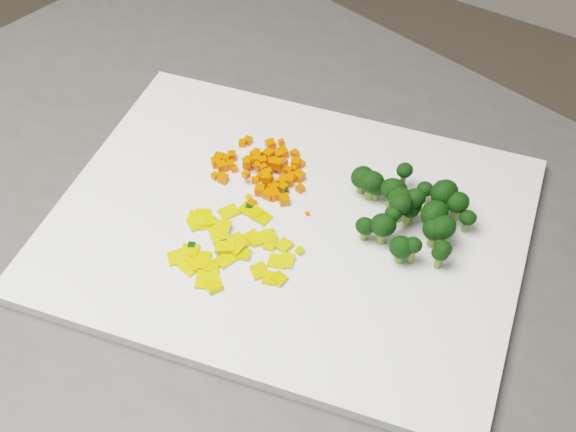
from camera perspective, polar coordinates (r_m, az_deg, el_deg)
The scene contains 139 objects.
counter_block at distance 1.26m, azimuth -0.81°, elevation -14.22°, with size 1.09×0.76×0.90m, color #444442.
cutting_board at distance 0.88m, azimuth 0.00°, elevation -0.74°, with size 0.50×0.39×0.01m, color white.
carrot_pile at distance 0.92m, azimuth -1.98°, elevation 3.77°, with size 0.11×0.11×0.03m, color #F14902, non-canonical shape.
pepper_pile at distance 0.84m, azimuth -3.82°, elevation -2.00°, with size 0.13×0.13×0.02m, color #D5B70B, non-canonical shape.
broccoli_pile at distance 0.86m, azimuth 8.32°, elevation 0.81°, with size 0.13×0.13×0.06m, color black, non-canonical shape.
carrot_cube_0 at distance 0.89m, azimuth -0.28°, elevation 1.15°, with size 0.01×0.01×0.01m, color #F14902.
carrot_cube_1 at distance 0.94m, azimuth -5.15°, elevation 3.82°, with size 0.01×0.01×0.01m, color #F14902.
carrot_cube_2 at distance 0.91m, azimuth -1.58°, elevation 2.06°, with size 0.01×0.01×0.01m, color #F14902.
carrot_cube_3 at distance 0.93m, azimuth -3.83°, elevation 3.37°, with size 0.01×0.01×0.01m, color #F14902.
carrot_cube_4 at distance 0.92m, azimuth -1.97°, elevation 2.80°, with size 0.01×0.01×0.01m, color #F14902.
carrot_cube_5 at distance 0.96m, azimuth -3.27°, elevation 5.20°, with size 0.01×0.01×0.01m, color #F14902.
carrot_cube_6 at distance 0.92m, azimuth -1.41°, elevation 3.31°, with size 0.01×0.01×0.01m, color #F14902.
carrot_cube_7 at distance 0.89m, azimuth -1.39°, elevation 1.53°, with size 0.01×0.01×0.01m, color #F14902.
carrot_cube_8 at distance 0.91m, azimuth -1.76°, elevation 3.47°, with size 0.01×0.01×0.01m, color #F14902.
carrot_cube_9 at distance 0.90m, azimuth -1.47°, elevation 2.63°, with size 0.01×0.01×0.01m, color #F14902.
carrot_cube_10 at distance 0.94m, azimuth -4.00°, elevation 4.28°, with size 0.01×0.01×0.01m, color #F14902.
carrot_cube_11 at distance 0.90m, azimuth -1.05°, elevation 1.99°, with size 0.01×0.01×0.01m, color #F14902.
carrot_cube_12 at distance 0.89m, azimuth -0.96°, elevation 1.49°, with size 0.01×0.01×0.01m, color #F14902.
carrot_cube_13 at distance 0.93m, azimuth -2.75°, elevation 3.92°, with size 0.01×0.01×0.01m, color #F14902.
carrot_cube_14 at distance 0.93m, azimuth -2.30°, elevation 4.35°, with size 0.01×0.01×0.01m, color #F14902.
carrot_cube_15 at distance 0.91m, azimuth -1.42°, elevation 3.12°, with size 0.01×0.01×0.01m, color #F14902.
carrot_cube_16 at distance 0.92m, azimuth -2.18°, elevation 3.60°, with size 0.01×0.01×0.01m, color #F14902.
carrot_cube_17 at distance 0.93m, azimuth -4.74°, elevation 3.52°, with size 0.01×0.01×0.01m, color #F14902.
carrot_cube_18 at distance 0.94m, azimuth 0.49°, elevation 4.46°, with size 0.01×0.01×0.01m, color #F14902.
carrot_cube_19 at distance 0.90m, azimuth 0.87°, elevation 1.96°, with size 0.01×0.01×0.01m, color #F14902.
carrot_cube_20 at distance 0.92m, azimuth 0.04°, elevation 3.25°, with size 0.01×0.01×0.01m, color #F14902.
carrot_cube_21 at distance 0.96m, azimuth -0.49°, elevation 5.26°, with size 0.01×0.01×0.01m, color #F14902.
carrot_cube_22 at distance 0.92m, azimuth -4.63°, elevation 2.67°, with size 0.01×0.01×0.01m, color #F14902.
carrot_cube_23 at distance 0.91m, azimuth -0.32°, elevation 2.39°, with size 0.01×0.01×0.01m, color #F14902.
carrot_cube_24 at distance 0.92m, azimuth -1.91°, elevation 3.16°, with size 0.01×0.01×0.01m, color #F14902.
carrot_cube_25 at distance 0.93m, azimuth 0.37°, elevation 3.37°, with size 0.01×0.01×0.01m, color #F14902.
carrot_cube_26 at distance 0.93m, azimuth -4.11°, elevation 3.62°, with size 0.01×0.01×0.01m, color #F14902.
carrot_cube_27 at distance 0.95m, azimuth -2.25°, elevation 4.56°, with size 0.01×0.01×0.01m, color #F14902.
carrot_cube_28 at distance 0.94m, azimuth -0.67°, elevation 4.31°, with size 0.01×0.01×0.01m, color #F14902.
carrot_cube_29 at distance 0.94m, azimuth -0.37°, elevation 4.49°, with size 0.01×0.01×0.01m, color #F14902.
carrot_cube_30 at distance 0.92m, azimuth -5.21°, elevation 2.85°, with size 0.01×0.01×0.01m, color #F14902.
carrot_cube_31 at distance 0.92m, azimuth -2.99°, elevation 3.79°, with size 0.01×0.01×0.01m, color #F14902.
carrot_cube_32 at distance 0.90m, azimuth -1.59°, elevation 2.71°, with size 0.01×0.01×0.01m, color #F14902.
carrot_cube_33 at distance 0.92m, azimuth -1.81°, elevation 3.91°, with size 0.01×0.01×0.01m, color #F14902.
carrot_cube_34 at distance 0.92m, azimuth 0.28°, elevation 2.79°, with size 0.01×0.01×0.01m, color #F14902.
carrot_cube_35 at distance 0.93m, azimuth 0.54°, elevation 3.78°, with size 0.01×0.01×0.01m, color #F14902.
carrot_cube_36 at distance 0.90m, azimuth -0.39°, elevation 2.02°, with size 0.01×0.01×0.01m, color #F14902.
carrot_cube_37 at distance 0.93m, azimuth -1.65°, elevation 3.45°, with size 0.01×0.01×0.01m, color #F14902.
carrot_cube_38 at distance 0.95m, azimuth -1.26°, elevation 5.09°, with size 0.01×0.01×0.01m, color #F14902.
carrot_cube_39 at distance 0.92m, azimuth -1.12°, elevation 3.82°, with size 0.01×0.01×0.01m, color #F14902.
carrot_cube_40 at distance 0.90m, azimuth -1.32°, elevation 1.55°, with size 0.01×0.01×0.01m, color #F14902.
carrot_cube_41 at distance 0.93m, azimuth -1.92°, elevation 3.69°, with size 0.01×0.01×0.01m, color #F14902.
carrot_cube_42 at distance 0.91m, azimuth -0.38°, elevation 2.66°, with size 0.01×0.01×0.01m, color #F14902.
carrot_cube_43 at distance 0.93m, azimuth -2.95°, elevation 3.70°, with size 0.01×0.01×0.01m, color #F14902.
carrot_cube_44 at distance 0.93m, azimuth -0.37°, elevation 3.82°, with size 0.01×0.01×0.01m, color #F14902.
carrot_cube_45 at distance 0.93m, azimuth -2.38°, elevation 3.91°, with size 0.01×0.01×0.01m, color #F14902.
carrot_cube_46 at distance 0.92m, azimuth -0.80°, elevation 3.73°, with size 0.01×0.01×0.01m, color #F14902.
carrot_cube_47 at distance 0.96m, azimuth -2.86°, elevation 5.38°, with size 0.01×0.01×0.01m, color #F14902.
carrot_cube_48 at distance 0.90m, azimuth -2.02°, elevation 1.83°, with size 0.01×0.01×0.01m, color #F14902.
carrot_cube_49 at distance 0.92m, azimuth -4.70°, elevation 2.79°, with size 0.01×0.01×0.01m, color #F14902.
carrot_cube_50 at distance 0.92m, azimuth 0.81°, elevation 2.85°, with size 0.01×0.01×0.01m, color #F14902.
carrot_cube_51 at distance 0.90m, azimuth -1.72°, elevation 2.95°, with size 0.01×0.01×0.01m, color #F14902.
carrot_cube_52 at distance 0.94m, azimuth -4.49°, elevation 4.05°, with size 0.01×0.01×0.01m, color #F14902.
carrot_cube_53 at distance 0.92m, azimuth -0.37°, elevation 3.28°, with size 0.01×0.01×0.01m, color #F14902.
carrot_cube_54 at distance 0.93m, azimuth -1.41°, elevation 4.38°, with size 0.01×0.01×0.01m, color #F14902.
carrot_cube_55 at distance 0.95m, azimuth -0.36°, elevation 4.63°, with size 0.01×0.01×0.01m, color #F14902.
carrot_cube_56 at distance 0.91m, azimuth -3.00°, elevation 2.94°, with size 0.01×0.01×0.01m, color #F14902.
carrot_cube_57 at distance 0.93m, azimuth -2.28°, elevation 4.03°, with size 0.01×0.01×0.01m, color #F14902.
carrot_cube_58 at distance 0.91m, azimuth -0.61°, elevation 2.41°, with size 0.01×0.01×0.01m, color #F14902.
carrot_cube_59 at distance 0.94m, azimuth -4.94°, elevation 4.13°, with size 0.01×0.01×0.01m, color #F14902.
carrot_cube_60 at distance 0.91m, azimuth 0.04°, elevation 2.52°, with size 0.01×0.01×0.01m, color #F14902.
carrot_cube_61 at distance 0.93m, azimuth 0.92°, elevation 3.73°, with size 0.01×0.01×0.01m, color #F14902.
pepper_chunk_0 at distance 0.84m, azimuth -6.47°, elevation -3.36°, with size 0.02×0.02×0.01m, color #D5B70B.
pepper_chunk_1 at distance 0.84m, azimuth -3.26°, elevation -2.73°, with size 0.01×0.02×0.00m, color #D5B70B.
pepper_chunk_2 at distance 0.83m, azimuth -5.57°, elevation -3.61°, with size 0.02×0.02×0.01m, color #D5B70B.
pepper_chunk_3 at distance 0.85m, azimuth -1.26°, elevation -1.90°, with size 0.02×0.01×0.00m, color #D5B70B.
pepper_chunk_4 at distance 0.88m, azimuth -6.66°, elevation -0.09°, with size 0.02×0.01×0.00m, color #D5B70B.
pepper_chunk_5 at distance 0.88m, azimuth -1.91°, elevation -0.05°, with size 0.02×0.02×0.00m, color #D5B70B.
pepper_chunk_6 at distance 0.88m, azimuth -6.03°, elevation 0.04°, with size 0.02×0.02×0.00m, color #D5B70B.
pepper_chunk_7 at distance 0.82m, azimuth -5.37°, elevation -4.97°, with size 0.01×0.02×0.01m, color #D5B70B.
pepper_chunk_8 at distance 0.82m, azimuth -5.31°, elevation -4.65°, with size 0.02×0.01×0.00m, color #D5B70B.
pepper_chunk_9 at distance 0.88m, azimuth -4.24°, elevation 0.27°, with size 0.02×0.02×0.00m, color #D5B70B.
pepper_chunk_10 at distance 0.83m, azimuth -5.60°, elevation -3.95°, with size 0.02×0.01×0.00m, color #D5B70B.
pepper_chunk_11 at distance 0.84m, azimuth -7.12°, elevation -3.64°, with size 0.02×0.01×0.00m, color #D5B70B.
pepper_chunk_12 at distance 0.82m, azimuth -1.28°, elevation -4.43°, with size 0.01×0.02×0.00m, color #D5B70B.
pepper_chunk_13 at distance 0.85m, azimuth -0.28°, elevation -2.13°, with size 0.01×0.02×0.01m, color #D5B70B.
pepper_chunk_14 at distance 0.85m, azimuth -6.99°, elevation -2.49°, with size 0.02×0.02×0.00m, color #D5B70B.
pepper_chunk_15 at distance 0.86m, azimuth -1.36°, elevation -1.38°, with size 0.02×0.01×0.00m, color #D5B70B.
pepper_chunk_16 at distance 0.85m, azimuth -3.55°, elevation -1.84°, with size 0.02×0.02×0.00m, color #D5B70B.
pepper_chunk_17 at distance 0.84m, azimuth -3.84°, elevation -2.08°, with size 0.02×0.02×0.00m, color #D5B70B.
pepper_chunk_18 at distance 0.85m, azimuth -1.87°, elevation -1.62°, with size 0.02×0.02×0.01m, color #D5B70B.
pepper_chunk_19 at distance 0.87m, azimuth -5.95°, elevation -0.54°, with size 0.01×0.02×0.00m, color #D5B70B.
pepper_chunk_20 at distance 0.88m, azimuth -2.28°, elevation 0.27°, with size 0.01×0.01×0.01m, color #D5B70B.
pepper_chunk_21 at distance 0.86m, azimuth -2.44°, elevation -1.58°, with size 0.02×0.02×0.00m, color #D5B70B.
pepper_chunk_22 at distance 0.82m, azimuth -0.65°, elevation -4.48°, with size 0.01×0.01×0.01m, color #D5B70B.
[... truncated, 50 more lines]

